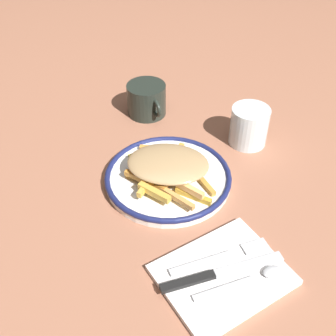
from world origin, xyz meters
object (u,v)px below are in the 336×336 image
(fries_heap, at_px, (168,165))
(knife, at_px, (212,275))
(water_glass, at_px, (249,126))
(napkin, at_px, (223,275))
(coffee_mug, at_px, (147,100))
(plate, at_px, (168,177))
(spoon, at_px, (253,278))
(fork, at_px, (220,257))

(fries_heap, relative_size, knife, 1.06)
(water_glass, bearing_deg, fries_heap, -82.26)
(fries_heap, distance_m, napkin, 0.25)
(knife, distance_m, water_glass, 0.38)
(fries_heap, bearing_deg, coffee_mug, 163.49)
(fries_heap, distance_m, water_glass, 0.22)
(knife, bearing_deg, napkin, 79.80)
(fries_heap, height_order, napkin, fries_heap)
(napkin, relative_size, knife, 0.94)
(knife, xyz_separation_m, coffee_mug, (-0.48, 0.12, 0.02))
(plate, distance_m, coffee_mug, 0.25)
(fries_heap, xyz_separation_m, spoon, (0.28, 0.00, -0.03))
(fork, xyz_separation_m, spoon, (0.06, 0.02, 0.00))
(spoon, distance_m, water_glass, 0.37)
(spoon, bearing_deg, knife, -124.30)
(water_glass, height_order, coffee_mug, water_glass)
(fries_heap, relative_size, spoon, 1.46)
(fries_heap, bearing_deg, spoon, 0.45)
(water_glass, bearing_deg, knife, -44.97)
(plate, relative_size, fries_heap, 1.14)
(fries_heap, xyz_separation_m, napkin, (0.24, -0.03, -0.04))
(napkin, xyz_separation_m, knife, (-0.00, -0.02, 0.01))
(knife, xyz_separation_m, water_glass, (-0.27, 0.27, 0.03))
(knife, bearing_deg, plate, 168.31)
(napkin, bearing_deg, knife, -100.20)
(knife, height_order, water_glass, water_glass)
(water_glass, distance_m, coffee_mug, 0.26)
(plate, xyz_separation_m, spoon, (0.27, 0.00, 0.00))
(fork, xyz_separation_m, water_glass, (-0.25, 0.24, 0.03))
(napkin, distance_m, water_glass, 0.37)
(napkin, bearing_deg, fork, 155.33)
(fork, distance_m, water_glass, 0.34)
(coffee_mug, bearing_deg, spoon, -7.63)
(water_glass, bearing_deg, napkin, -42.56)
(spoon, xyz_separation_m, water_glass, (-0.30, 0.21, 0.03))
(coffee_mug, bearing_deg, napkin, -12.12)
(spoon, height_order, coffee_mug, coffee_mug)
(plate, bearing_deg, knife, -11.69)
(plate, bearing_deg, coffee_mug, 163.18)
(fries_heap, height_order, spoon, fries_heap)
(fries_heap, relative_size, fork, 1.26)
(napkin, bearing_deg, plate, 172.79)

